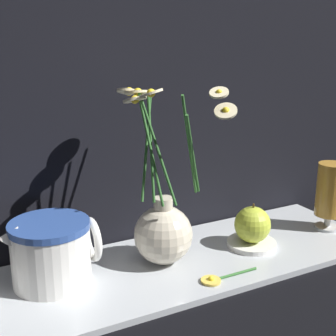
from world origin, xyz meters
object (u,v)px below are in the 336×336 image
Objects in this scene: ceramic_pitcher at (52,249)px; orange_fruit at (252,225)px; tea_glass at (330,191)px; vase_with_flowers at (163,228)px.

ceramic_pitcher reaches higher than orange_fruit.
tea_glass is (0.61, -0.05, 0.03)m from ceramic_pitcher.
vase_with_flowers is 2.06× the size of ceramic_pitcher.
tea_glass is at bearing -4.89° from ceramic_pitcher.
vase_with_flowers is 0.41m from tea_glass.
vase_with_flowers reaches higher than ceramic_pitcher.
vase_with_flowers is at bearing -6.78° from ceramic_pitcher.
orange_fruit is at bearing 178.27° from tea_glass.
tea_glass reaches higher than orange_fruit.
orange_fruit is (0.20, -0.02, -0.02)m from vase_with_flowers.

